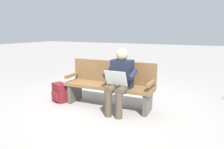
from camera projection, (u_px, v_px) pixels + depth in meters
ground_plane at (108, 106)px, 4.17m from camera, size 40.00×40.00×0.00m
bench_near at (110, 83)px, 4.14m from camera, size 1.82×0.55×0.90m
person_seated at (120, 79)px, 3.78m from camera, size 0.58×0.58×1.18m
backpack at (60, 93)px, 4.43m from camera, size 0.40×0.34×0.40m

